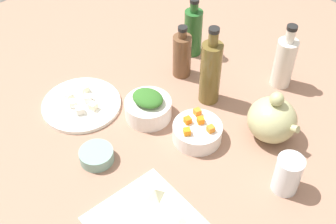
{
  "coord_description": "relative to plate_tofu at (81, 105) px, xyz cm",
  "views": [
    {
      "loc": [
        67.61,
        -59.19,
        97.28
      ],
      "look_at": [
        0.0,
        0.0,
        8.0
      ],
      "focal_mm": 47.48,
      "sensor_mm": 36.0,
      "label": 1
    }
  ],
  "objects": [
    {
      "name": "bottle_0",
      "position": [
        2.56,
        44.04,
        8.12
      ],
      "size": [
        6.1,
        6.1,
        20.82
      ],
      "color": "#275D28",
      "rests_on": "tabletop"
    },
    {
      "name": "tofu_cube_2",
      "position": [
        -4.0,
        -1.58,
        1.7
      ],
      "size": [
        2.4,
        2.4,
        2.2
      ],
      "primitive_type": "cube",
      "rotation": [
        0.0,
        0.0,
        1.67
      ],
      "color": "silver",
      "rests_on": "plate_tofu"
    },
    {
      "name": "bottle_2",
      "position": [
        8.67,
        33.41,
        7.13
      ],
      "size": [
        5.95,
        5.95,
        18.21
      ],
      "color": "brown",
      "rests_on": "tabletop"
    },
    {
      "name": "bowl_carrots",
      "position": [
        32.73,
        17.34,
        1.91
      ],
      "size": [
        13.92,
        13.92,
        5.02
      ],
      "primitive_type": "cylinder",
      "color": "white",
      "rests_on": "tabletop"
    },
    {
      "name": "dumpling_2",
      "position": [
        40.52,
        -4.78,
        1.94
      ],
      "size": [
        4.52,
        4.97,
        3.08
      ],
      "primitive_type": "pyramid",
      "rotation": [
        0.0,
        0.0,
        4.47
      ],
      "color": "beige",
      "rests_on": "cutting_board"
    },
    {
      "name": "bowl_small_side",
      "position": [
        20.51,
        -8.47,
        1.11
      ],
      "size": [
        9.3,
        9.3,
        3.42
      ],
      "primitive_type": "cylinder",
      "color": "#76A093",
      "rests_on": "tabletop"
    },
    {
      "name": "bottle_1",
      "position": [
        33.08,
        53.93,
        8.27
      ],
      "size": [
        6.39,
        6.39,
        21.83
      ],
      "color": "silver",
      "rests_on": "tabletop"
    },
    {
      "name": "bottle_3",
      "position": [
        23.58,
        31.44,
        10.32
      ],
      "size": [
        6.24,
        6.24,
        26.0
      ],
      "color": "brown",
      "rests_on": "tabletop"
    },
    {
      "name": "chopped_greens_mound",
      "position": [
        16.75,
        12.67,
        6.72
      ],
      "size": [
        11.02,
        9.7,
        2.97
      ],
      "primitive_type": "ellipsoid",
      "rotation": [
        0.0,
        0.0,
        0.24
      ],
      "color": "#316725",
      "rests_on": "bowl_greens"
    },
    {
      "name": "carrot_cube_1",
      "position": [
        32.26,
        18.87,
        5.32
      ],
      "size": [
        2.4,
        2.4,
        1.8
      ],
      "primitive_type": "cube",
      "rotation": [
        0.0,
        0.0,
        1.12
      ],
      "color": "orange",
      "rests_on": "bowl_carrots"
    },
    {
      "name": "plate_tofu",
      "position": [
        0.0,
        0.0,
        0.0
      ],
      "size": [
        23.91,
        23.91,
        1.2
      ],
      "primitive_type": "cylinder",
      "color": "white",
      "rests_on": "tabletop"
    },
    {
      "name": "teapot",
      "position": [
        45.45,
        33.61,
        5.89
      ],
      "size": [
        15.55,
        13.52,
        16.07
      ],
      "color": "tan",
      "rests_on": "tabletop"
    },
    {
      "name": "carrot_cube_2",
      "position": [
        36.42,
        18.67,
        5.32
      ],
      "size": [
        2.12,
        2.12,
        1.8
      ],
      "primitive_type": "cube",
      "rotation": [
        0.0,
        0.0,
        1.37
      ],
      "color": "orange",
      "rests_on": "bowl_carrots"
    },
    {
      "name": "carrot_cube_0",
      "position": [
        29.25,
        20.49,
        5.32
      ],
      "size": [
        2.11,
        2.11,
        1.8
      ],
      "primitive_type": "cube",
      "rotation": [
        0.0,
        0.0,
        2.95
      ],
      "color": "orange",
      "rests_on": "bowl_carrots"
    },
    {
      "name": "tofu_cube_3",
      "position": [
        3.34,
        -2.59,
        1.7
      ],
      "size": [
        2.88,
        2.88,
        2.2
      ],
      "primitive_type": "cube",
      "rotation": [
        0.0,
        0.0,
        1.17
      ],
      "color": "white",
      "rests_on": "plate_tofu"
    },
    {
      "name": "tofu_cube_5",
      "position": [
        4.55,
        1.37,
        1.7
      ],
      "size": [
        2.74,
        2.74,
        2.2
      ],
      "primitive_type": "cube",
      "rotation": [
        0.0,
        0.0,
        1.86
      ],
      "color": "#FAEECA",
      "rests_on": "plate_tofu"
    },
    {
      "name": "carrot_cube_3",
      "position": [
        29.87,
        16.18,
        5.32
      ],
      "size": [
        2.15,
        2.15,
        1.8
      ],
      "primitive_type": "cube",
      "rotation": [
        0.0,
        0.0,
        2.92
      ],
      "color": "orange",
      "rests_on": "bowl_carrots"
    },
    {
      "name": "tofu_cube_0",
      "position": [
        -0.42,
        -2.43,
        1.7
      ],
      "size": [
        3.01,
        3.01,
        2.2
      ],
      "primitive_type": "cube",
      "rotation": [
        0.0,
        0.0,
        1.04
      ],
      "color": "white",
      "rests_on": "plate_tofu"
    },
    {
      "name": "bowl_greens",
      "position": [
        16.75,
        12.67,
        2.32
      ],
      "size": [
        13.74,
        13.74,
        5.83
      ],
      "primitive_type": "cylinder",
      "color": "white",
      "rests_on": "tabletop"
    },
    {
      "name": "drinking_glass_0",
      "position": [
        59.65,
        22.44,
        4.85
      ],
      "size": [
        6.81,
        6.81,
        10.91
      ],
      "primitive_type": "cylinder",
      "color": "white",
      "rests_on": "tabletop"
    },
    {
      "name": "tabletop",
      "position": [
        23.15,
        14.82,
        -2.1
      ],
      "size": [
        190.0,
        190.0,
        3.0
      ],
      "primitive_type": "cube",
      "color": "#976D58",
      "rests_on": "ground"
    },
    {
      "name": "carrot_cube_4",
      "position": [
        32.89,
        13.11,
        5.32
      ],
      "size": [
        2.46,
        2.46,
        1.8
      ],
      "primitive_type": "cube",
      "rotation": [
        0.0,
        0.0,
        2.62
      ],
      "color": "orange",
      "rests_on": "bowl_carrots"
    },
    {
      "name": "dumpling_1",
      "position": [
        50.44,
        -5.86,
        1.47
      ],
      "size": [
        6.23,
        5.89,
        2.15
      ],
      "primitive_type": "pyramid",
      "rotation": [
        0.0,
        0.0,
        3.52
      ],
      "color": "beige",
      "rests_on": "cutting_board"
    },
    {
      "name": "tofu_cube_4",
      "position": [
        -3.69,
        3.87,
        1.7
      ],
      "size": [
        2.46,
        2.46,
        2.2
      ],
      "primitive_type": "cube",
      "rotation": [
        0.0,
        0.0,
        3.02
      ],
      "color": "#F0F4CB",
      "rests_on": "plate_tofu"
    },
    {
      "name": "tofu_cube_1",
      "position": [
        0.66,
        2.18,
        1.7
      ],
      "size": [
        3.08,
        3.08,
        2.2
      ],
      "primitive_type": "cube",
      "rotation": [
        0.0,
        0.0,
        2.5
      ],
      "color": "white",
      "rests_on": "plate_tofu"
    }
  ]
}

